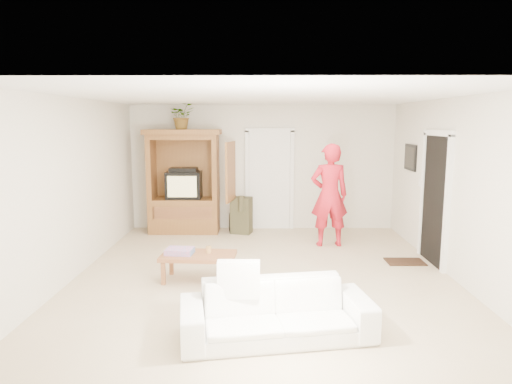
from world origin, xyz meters
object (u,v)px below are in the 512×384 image
Objects in this scene: coffee_table at (199,257)px; sofa at (277,311)px; man at (329,195)px; armoire at (185,188)px.

sofa is at bearing -55.06° from coffee_table.
coffee_table is (-2.13, -1.88, -0.60)m from man.
armoire is 1.12× the size of man.
sofa is (-1.08, -3.63, -0.64)m from man.
armoire reaches higher than sofa.
armoire reaches higher than man.
sofa is (1.70, -4.67, -0.62)m from armoire.
coffee_table is at bearing 37.56° from man.
man is at bearing 45.29° from coffee_table.
man reaches higher than sofa.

